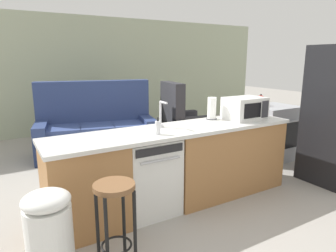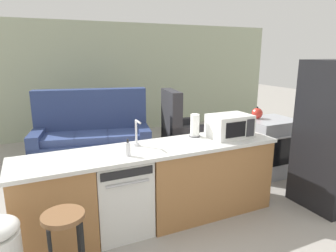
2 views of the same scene
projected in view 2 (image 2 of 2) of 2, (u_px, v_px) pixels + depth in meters
ground_plane at (143, 224)px, 3.43m from camera, size 24.00×24.00×0.00m
wall_back at (90, 80)px, 6.93m from camera, size 10.00×0.06×2.60m
kitchen_counter at (162, 186)px, 3.43m from camera, size 2.94×0.66×0.90m
dishwasher at (120, 195)px, 3.22m from camera, size 0.58×0.61×0.84m
stove_range at (269, 147)px, 4.77m from camera, size 0.76×0.68×0.90m
refrigerator at (335, 136)px, 3.69m from camera, size 0.72×0.73×1.83m
microwave at (230, 126)px, 3.65m from camera, size 0.50×0.37×0.28m
sink_faucet at (137, 135)px, 3.30m from camera, size 0.07×0.18×0.30m
paper_towel_roll at (195, 126)px, 3.67m from camera, size 0.14×0.14×0.28m
soap_bottle at (128, 149)px, 2.99m from camera, size 0.06×0.06×0.18m
kettle at (257, 113)px, 4.69m from camera, size 0.21×0.17×0.19m
bar_stool at (65, 238)px, 2.28m from camera, size 0.32×0.32×0.74m
couch at (92, 139)px, 5.41m from camera, size 2.15×1.32×1.27m
armchair at (181, 132)px, 6.04m from camera, size 0.93×0.97×1.20m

